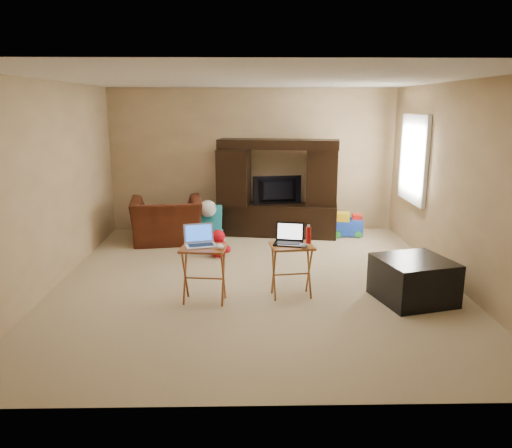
{
  "coord_description": "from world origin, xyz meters",
  "views": [
    {
      "loc": [
        -0.12,
        -6.08,
        2.2
      ],
      "look_at": [
        0.0,
        -0.2,
        0.8
      ],
      "focal_mm": 35.0,
      "sensor_mm": 36.0,
      "label": 1
    }
  ],
  "objects_px": {
    "push_toy": "(346,224)",
    "water_bottle": "(308,235)",
    "recliner": "(167,221)",
    "tray_table_right": "(291,271)",
    "entertainment_center": "(278,188)",
    "plush_toy": "(218,243)",
    "mouse_left": "(220,246)",
    "ottoman": "(413,280)",
    "mouse_right": "(304,246)",
    "child_rocker": "(208,224)",
    "laptop_left": "(201,236)",
    "laptop_right": "(288,235)",
    "television": "(278,191)",
    "tray_table_left": "(204,275)"
  },
  "relations": [
    {
      "from": "laptop_left",
      "to": "mouse_right",
      "type": "xyz_separation_m",
      "value": [
        1.17,
        -0.0,
        -0.12
      ]
    },
    {
      "from": "television",
      "to": "water_bottle",
      "type": "bearing_deg",
      "value": 84.89
    },
    {
      "from": "laptop_right",
      "to": "mouse_right",
      "type": "distance_m",
      "value": 0.24
    },
    {
      "from": "entertainment_center",
      "to": "child_rocker",
      "type": "height_order",
      "value": "entertainment_center"
    },
    {
      "from": "tray_table_left",
      "to": "ottoman",
      "type": "bearing_deg",
      "value": 6.32
    },
    {
      "from": "ottoman",
      "to": "television",
      "type": "bearing_deg",
      "value": 114.86
    },
    {
      "from": "child_rocker",
      "to": "tray_table_right",
      "type": "distance_m",
      "value": 2.68
    },
    {
      "from": "plush_toy",
      "to": "water_bottle",
      "type": "bearing_deg",
      "value": -52.77
    },
    {
      "from": "tray_table_right",
      "to": "recliner",
      "type": "bearing_deg",
      "value": 119.95
    },
    {
      "from": "television",
      "to": "mouse_left",
      "type": "distance_m",
      "value": 3.15
    },
    {
      "from": "ottoman",
      "to": "mouse_right",
      "type": "bearing_deg",
      "value": 178.46
    },
    {
      "from": "laptop_left",
      "to": "mouse_right",
      "type": "bearing_deg",
      "value": -15.06
    },
    {
      "from": "laptop_left",
      "to": "water_bottle",
      "type": "distance_m",
      "value": 1.26
    },
    {
      "from": "entertainment_center",
      "to": "tray_table_right",
      "type": "height_order",
      "value": "entertainment_center"
    },
    {
      "from": "entertainment_center",
      "to": "push_toy",
      "type": "distance_m",
      "value": 1.34
    },
    {
      "from": "recliner",
      "to": "push_toy",
      "type": "relative_size",
      "value": 2.01
    },
    {
      "from": "recliner",
      "to": "laptop_left",
      "type": "bearing_deg",
      "value": 98.6
    },
    {
      "from": "entertainment_center",
      "to": "tray_table_left",
      "type": "bearing_deg",
      "value": -98.87
    },
    {
      "from": "child_rocker",
      "to": "plush_toy",
      "type": "distance_m",
      "value": 0.86
    },
    {
      "from": "push_toy",
      "to": "ottoman",
      "type": "distance_m",
      "value": 2.96
    },
    {
      "from": "laptop_right",
      "to": "recliner",
      "type": "bearing_deg",
      "value": 139.22
    },
    {
      "from": "push_toy",
      "to": "ottoman",
      "type": "relative_size",
      "value": 0.72
    },
    {
      "from": "child_rocker",
      "to": "tray_table_right",
      "type": "height_order",
      "value": "tray_table_right"
    },
    {
      "from": "recliner",
      "to": "tray_table_right",
      "type": "bearing_deg",
      "value": 118.36
    },
    {
      "from": "plush_toy",
      "to": "ottoman",
      "type": "distance_m",
      "value": 2.91
    },
    {
      "from": "recliner",
      "to": "laptop_left",
      "type": "height_order",
      "value": "laptop_left"
    },
    {
      "from": "laptop_right",
      "to": "plush_toy",
      "type": "bearing_deg",
      "value": 132.65
    },
    {
      "from": "tray_table_left",
      "to": "water_bottle",
      "type": "distance_m",
      "value": 1.29
    },
    {
      "from": "mouse_right",
      "to": "ottoman",
      "type": "bearing_deg",
      "value": -1.54
    },
    {
      "from": "entertainment_center",
      "to": "laptop_right",
      "type": "xyz_separation_m",
      "value": [
        -0.06,
        -2.84,
        -0.08
      ]
    },
    {
      "from": "plush_toy",
      "to": "laptop_right",
      "type": "relative_size",
      "value": 1.28
    },
    {
      "from": "laptop_left",
      "to": "mouse_left",
      "type": "height_order",
      "value": "laptop_left"
    },
    {
      "from": "mouse_left",
      "to": "plush_toy",
      "type": "bearing_deg",
      "value": 93.91
    },
    {
      "from": "entertainment_center",
      "to": "tray_table_left",
      "type": "distance_m",
      "value": 3.22
    },
    {
      "from": "ottoman",
      "to": "tray_table_right",
      "type": "height_order",
      "value": "tray_table_right"
    },
    {
      "from": "mouse_left",
      "to": "ottoman",
      "type": "bearing_deg",
      "value": 1.66
    },
    {
      "from": "tray_table_right",
      "to": "mouse_right",
      "type": "xyz_separation_m",
      "value": [
        0.13,
        -0.12,
        0.34
      ]
    },
    {
      "from": "laptop_right",
      "to": "mouse_left",
      "type": "height_order",
      "value": "laptop_right"
    },
    {
      "from": "push_toy",
      "to": "water_bottle",
      "type": "bearing_deg",
      "value": -102.78
    },
    {
      "from": "entertainment_center",
      "to": "recliner",
      "type": "xyz_separation_m",
      "value": [
        -1.85,
        -0.43,
        -0.46
      ]
    },
    {
      "from": "water_bottle",
      "to": "laptop_right",
      "type": "bearing_deg",
      "value": -165.96
    },
    {
      "from": "child_rocker",
      "to": "push_toy",
      "type": "bearing_deg",
      "value": 14.1
    },
    {
      "from": "plush_toy",
      "to": "mouse_right",
      "type": "distance_m",
      "value": 2.06
    },
    {
      "from": "laptop_left",
      "to": "tray_table_left",
      "type": "bearing_deg",
      "value": -59.96
    },
    {
      "from": "laptop_left",
      "to": "mouse_left",
      "type": "distance_m",
      "value": 0.26
    },
    {
      "from": "mouse_right",
      "to": "child_rocker",
      "type": "bearing_deg",
      "value": 116.97
    },
    {
      "from": "entertainment_center",
      "to": "water_bottle",
      "type": "height_order",
      "value": "entertainment_center"
    },
    {
      "from": "tray_table_right",
      "to": "television",
      "type": "bearing_deg",
      "value": 82.64
    },
    {
      "from": "plush_toy",
      "to": "mouse_left",
      "type": "relative_size",
      "value": 3.19
    },
    {
      "from": "child_rocker",
      "to": "mouse_left",
      "type": "distance_m",
      "value": 2.68
    }
  ]
}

